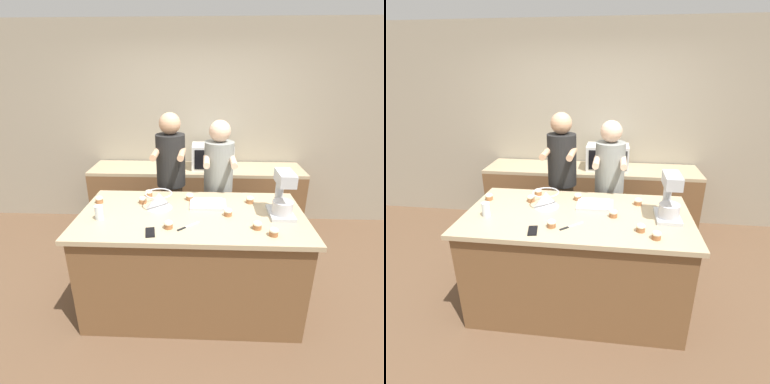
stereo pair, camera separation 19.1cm
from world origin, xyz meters
The scene contains 22 objects.
ground_plane centered at (0.00, 0.00, 0.00)m, with size 16.00×16.00×0.00m, color brown.
back_wall centered at (0.00, 1.85, 1.35)m, with size 10.00×0.06×2.70m.
island_counter centered at (0.00, 0.00, 0.47)m, with size 1.94×1.00×0.94m.
back_counter centered at (0.00, 1.50, 0.44)m, with size 2.80×0.60×0.89m.
person_left centered at (-0.25, 0.71, 0.91)m, with size 0.32×0.49×1.71m.
person_right centered at (0.26, 0.71, 0.87)m, with size 0.33×0.49×1.63m.
stand_mixer centered at (0.76, 0.01, 1.11)m, with size 0.20×0.30×0.39m.
mixing_bowl centered at (-0.30, 0.11, 1.02)m, with size 0.24×0.24×0.14m.
baking_tray centered at (0.14, 0.17, 0.96)m, with size 0.33×0.23×0.04m.
microwave_oven centered at (0.21, 1.49, 1.05)m, with size 0.54×0.34×0.31m.
cell_phone centered at (-0.30, -0.35, 0.95)m, with size 0.10×0.15×0.01m.
drinking_glass centered at (-0.76, -0.14, 1.00)m, with size 0.07×0.07×0.12m.
knife centered at (-0.03, -0.24, 0.95)m, with size 0.17×0.16×0.01m.
cupcake_0 centered at (-0.87, 0.19, 0.98)m, with size 0.07×0.07×0.07m.
cupcake_1 centered at (0.31, -0.03, 0.98)m, with size 0.07×0.07×0.07m.
cupcake_2 centered at (-0.03, 0.29, 0.98)m, with size 0.07×0.07×0.07m.
cupcake_3 centered at (0.53, 0.25, 0.98)m, with size 0.07×0.07×0.07m.
cupcake_4 centered at (-0.17, -0.27, 0.98)m, with size 0.07×0.07×0.07m.
cupcake_5 centered at (-0.44, 0.37, 0.98)m, with size 0.07×0.07×0.07m.
cupcake_6 centered at (0.52, -0.25, 0.98)m, with size 0.07×0.07×0.07m.
cupcake_7 centered at (0.63, -0.35, 0.98)m, with size 0.07×0.07×0.07m.
cupcake_8 centered at (-0.46, 0.20, 0.98)m, with size 0.07×0.07×0.07m.
Camera 1 is at (0.10, -2.32, 2.09)m, focal length 28.00 mm.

